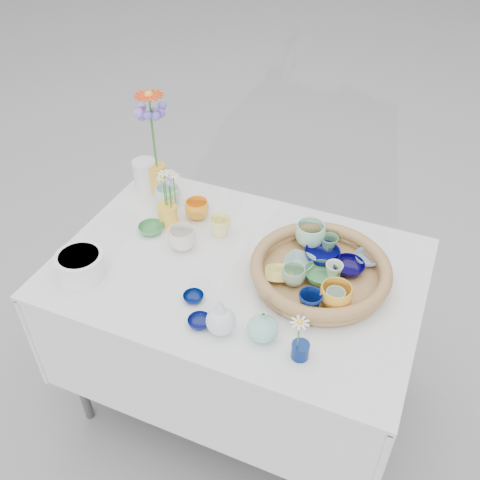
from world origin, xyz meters
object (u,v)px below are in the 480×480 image
at_px(bud_vase_seafoam, 263,325).
at_px(tall_vase_yellow, 158,179).
at_px(display_table, 238,395).
at_px(wicker_tray, 320,271).

xyz_separation_m(bud_vase_seafoam, tall_vase_yellow, (-0.67, 0.56, 0.02)).
bearing_deg(bud_vase_seafoam, display_table, 126.65).
xyz_separation_m(display_table, tall_vase_yellow, (-0.48, 0.29, 0.83)).
relative_size(display_table, wicker_tray, 2.66).
distance_m(bud_vase_seafoam, tall_vase_yellow, 0.87).
relative_size(wicker_tray, tall_vase_yellow, 3.65).
bearing_deg(tall_vase_yellow, display_table, -31.59).
bearing_deg(bud_vase_seafoam, tall_vase_yellow, 140.49).
bearing_deg(display_table, wicker_tray, 10.12).
xyz_separation_m(wicker_tray, tall_vase_yellow, (-0.76, 0.24, 0.03)).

